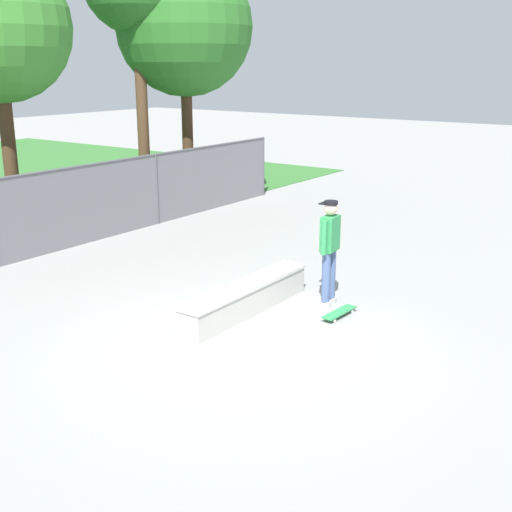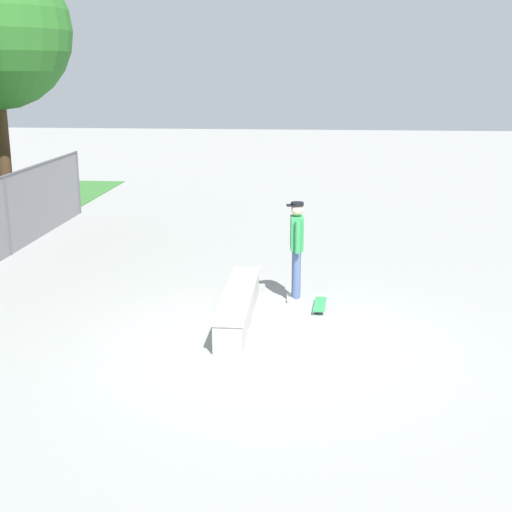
{
  "view_description": "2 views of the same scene",
  "coord_description": "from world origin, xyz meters",
  "px_view_note": "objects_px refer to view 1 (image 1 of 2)",
  "views": [
    {
      "loc": [
        -7.38,
        -5.58,
        4.03
      ],
      "look_at": [
        0.98,
        0.37,
        1.03
      ],
      "focal_mm": 46.17,
      "sensor_mm": 36.0,
      "label": 1
    },
    {
      "loc": [
        -10.08,
        -0.69,
        4.11
      ],
      "look_at": [
        1.37,
        0.31,
        1.04
      ],
      "focal_mm": 49.0,
      "sensor_mm": 36.0,
      "label": 2
    }
  ],
  "objects_px": {
    "tree_mid": "(184,27)",
    "skateboard": "(339,312)",
    "concrete_ledge": "(246,298)",
    "skateboarder": "(329,248)"
  },
  "relations": [
    {
      "from": "skateboarder",
      "to": "skateboard",
      "type": "distance_m",
      "value": 1.12
    },
    {
      "from": "tree_mid",
      "to": "skateboard",
      "type": "bearing_deg",
      "value": -124.52
    },
    {
      "from": "skateboarder",
      "to": "tree_mid",
      "type": "xyz_separation_m",
      "value": [
        5.21,
        7.71,
        3.99
      ]
    },
    {
      "from": "concrete_ledge",
      "to": "skateboard",
      "type": "xyz_separation_m",
      "value": [
        0.74,
        -1.37,
        -0.19
      ]
    },
    {
      "from": "tree_mid",
      "to": "skateboarder",
      "type": "bearing_deg",
      "value": -124.08
    },
    {
      "from": "concrete_ledge",
      "to": "skateboarder",
      "type": "height_order",
      "value": "skateboarder"
    },
    {
      "from": "skateboarder",
      "to": "tree_mid",
      "type": "bearing_deg",
      "value": 55.92
    },
    {
      "from": "skateboarder",
      "to": "skateboard",
      "type": "height_order",
      "value": "skateboarder"
    },
    {
      "from": "concrete_ledge",
      "to": "tree_mid",
      "type": "distance_m",
      "value": 10.43
    },
    {
      "from": "skateboarder",
      "to": "skateboard",
      "type": "bearing_deg",
      "value": -131.56
    }
  ]
}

